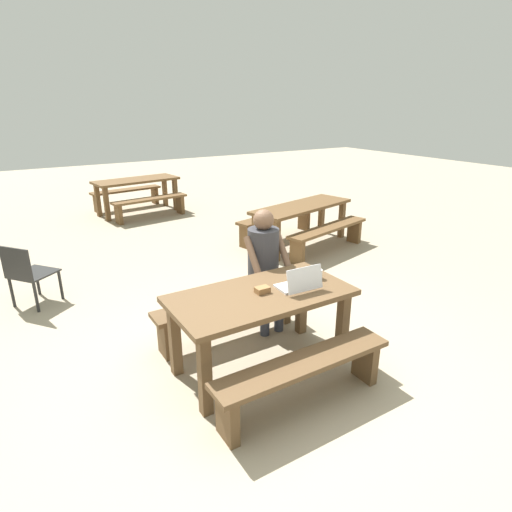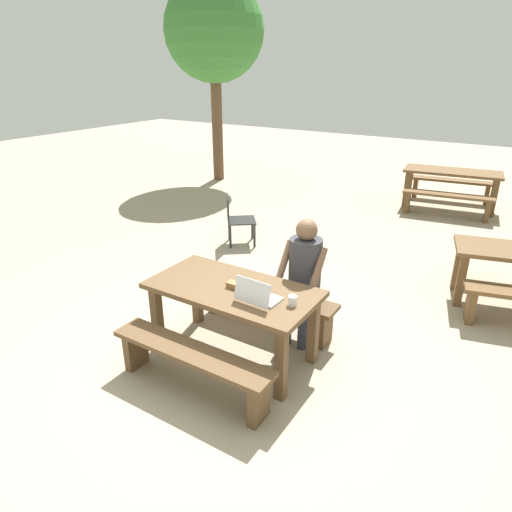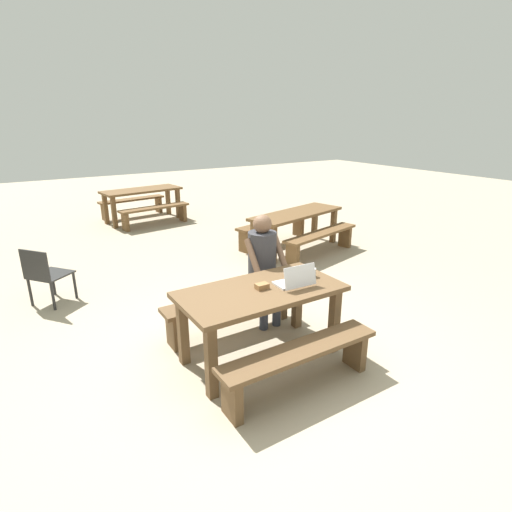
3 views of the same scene
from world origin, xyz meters
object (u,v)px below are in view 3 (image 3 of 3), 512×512
object	(u,v)px
laptop	(295,280)
picnic_table_rear	(142,194)
picnic_table_front	(261,300)
small_pouch	(262,286)
coffee_mug	(312,272)
picnic_table_mid	(297,218)
plastic_chair	(45,274)
person_seated	(263,262)

from	to	relation	value
laptop	picnic_table_rear	world-z (taller)	laptop
picnic_table_front	small_pouch	xyz separation A→B (m)	(0.02, 0.00, 0.15)
laptop	coffee_mug	distance (m)	0.31
picnic_table_front	small_pouch	bearing A→B (deg)	0.27
coffee_mug	picnic_table_mid	world-z (taller)	coffee_mug
picnic_table_mid	plastic_chair	bearing A→B (deg)	168.50
picnic_table_front	picnic_table_mid	distance (m)	3.67
small_pouch	picnic_table_rear	size ratio (longest dim) A/B	0.07
laptop	person_seated	xyz separation A→B (m)	(0.09, 0.72, -0.04)
picnic_table_rear	laptop	bearing A→B (deg)	-101.36
picnic_table_rear	picnic_table_front	bearing A→B (deg)	-104.45
person_seated	picnic_table_mid	bearing A→B (deg)	44.90
picnic_table_mid	laptop	bearing A→B (deg)	-141.44
laptop	picnic_table_mid	distance (m)	3.53
plastic_chair	picnic_table_rear	bearing A→B (deg)	-70.64
small_pouch	plastic_chair	size ratio (longest dim) A/B	0.16
picnic_table_mid	small_pouch	bearing A→B (deg)	-146.51
laptop	person_seated	world-z (taller)	person_seated
plastic_chair	picnic_table_rear	size ratio (longest dim) A/B	0.42
plastic_chair	picnic_table_rear	world-z (taller)	plastic_chair
coffee_mug	picnic_table_rear	world-z (taller)	coffee_mug
picnic_table_front	plastic_chair	distance (m)	3.04
laptop	small_pouch	world-z (taller)	laptop
picnic_table_front	picnic_table_rear	xyz separation A→B (m)	(0.80, 6.40, -0.00)
picnic_table_front	small_pouch	size ratio (longest dim) A/B	12.93
picnic_table_front	picnic_table_mid	world-z (taller)	picnic_table_front
laptop	small_pouch	size ratio (longest dim) A/B	2.97
plastic_chair	picnic_table_mid	size ratio (longest dim) A/B	0.38
small_pouch	coffee_mug	size ratio (longest dim) A/B	1.39
laptop	coffee_mug	bearing A→B (deg)	-158.64
plastic_chair	coffee_mug	bearing A→B (deg)	-175.44
person_seated	picnic_table_mid	distance (m)	2.93
picnic_table_rear	person_seated	bearing A→B (deg)	-100.94
small_pouch	picnic_table_rear	distance (m)	6.45
plastic_chair	picnic_table_mid	world-z (taller)	plastic_chair
picnic_table_front	laptop	world-z (taller)	laptop
person_seated	picnic_table_rear	size ratio (longest dim) A/B	0.71
plastic_chair	picnic_table_mid	distance (m)	4.20
picnic_table_mid	person_seated	bearing A→B (deg)	-148.70
small_pouch	person_seated	distance (m)	0.74
picnic_table_front	coffee_mug	bearing A→B (deg)	-0.71
small_pouch	plastic_chair	xyz separation A→B (m)	(-1.70, 2.52, -0.36)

